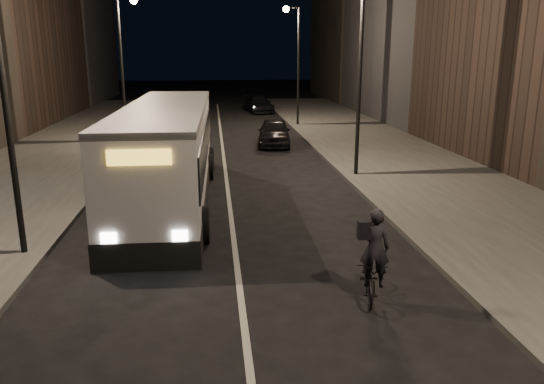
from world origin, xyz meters
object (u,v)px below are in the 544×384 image
object	(u,v)px
streetlight_left_far	(125,50)
cyclist_on_bicycle	(371,268)
streetlight_right_far	(295,50)
car_far	(259,104)
streetlight_right_mid	(355,50)
city_bus	(168,150)
streetlight_left_near	(10,50)
car_near	(274,132)
car_mid	(178,116)

from	to	relation	value
streetlight_left_far	cyclist_on_bicycle	xyz separation A→B (m)	(8.20, -21.36, -4.65)
streetlight_right_far	cyclist_on_bicycle	distance (m)	27.86
streetlight_left_far	car_far	xyz separation A→B (m)	(8.93, 15.42, -4.65)
streetlight_right_mid	cyclist_on_bicycle	world-z (taller)	streetlight_right_mid
city_bus	cyclist_on_bicycle	distance (m)	9.94
streetlight_left_far	cyclist_on_bicycle	world-z (taller)	streetlight_left_far
streetlight_left_near	streetlight_left_far	bearing A→B (deg)	90.00
cyclist_on_bicycle	car_near	size ratio (longest dim) A/B	0.48
streetlight_left_far	car_mid	world-z (taller)	streetlight_left_far
streetlight_right_far	streetlight_left_near	xyz separation A→B (m)	(-10.66, -24.00, 0.00)
streetlight_right_mid	car_mid	world-z (taller)	streetlight_right_mid
car_far	streetlight_left_near	bearing A→B (deg)	-112.65
streetlight_right_far	streetlight_left_far	world-z (taller)	same
car_near	car_far	world-z (taller)	car_near
city_bus	cyclist_on_bicycle	bearing A→B (deg)	-58.42
streetlight_left_near	streetlight_left_far	distance (m)	18.00
streetlight_left_far	car_near	bearing A→B (deg)	-11.10
city_bus	cyclist_on_bicycle	world-z (taller)	city_bus
cyclist_on_bicycle	car_far	size ratio (longest dim) A/B	0.44
streetlight_right_far	car_near	xyz separation A→B (m)	(-2.33, -7.63, -4.60)
city_bus	car_mid	distance (m)	19.64
streetlight_left_near	city_bus	world-z (taller)	streetlight_left_near
car_mid	car_far	size ratio (longest dim) A/B	0.95
cyclist_on_bicycle	car_near	distance (m)	19.73
car_mid	streetlight_left_far	bearing A→B (deg)	69.45
car_far	streetlight_right_far	bearing A→B (deg)	-87.26
streetlight_left_near	car_far	bearing A→B (deg)	75.04
streetlight_right_mid	streetlight_right_far	bearing A→B (deg)	90.00
city_bus	car_mid	world-z (taller)	city_bus
streetlight_left_far	car_near	distance (m)	9.65
streetlight_right_mid	streetlight_left_far	distance (m)	14.62
streetlight_right_mid	car_mid	distance (m)	19.25
streetlight_right_far	streetlight_left_near	size ratio (longest dim) A/B	1.00
cyclist_on_bicycle	car_mid	distance (m)	28.70
streetlight_right_far	car_near	size ratio (longest dim) A/B	1.82
cyclist_on_bicycle	car_far	bearing A→B (deg)	102.45
streetlight_right_far	streetlight_left_near	world-z (taller)	same
streetlight_right_mid	streetlight_left_near	size ratio (longest dim) A/B	1.00
streetlight_right_mid	car_mid	size ratio (longest dim) A/B	1.75
streetlight_right_mid	car_mid	bearing A→B (deg)	116.50
streetlight_right_mid	city_bus	world-z (taller)	streetlight_right_mid
streetlight_right_mid	car_far	xyz separation A→B (m)	(-1.73, 25.42, -4.65)
streetlight_right_mid	city_bus	distance (m)	8.72
streetlight_left_near	city_bus	bearing A→B (deg)	58.14
city_bus	streetlight_left_near	bearing A→B (deg)	-120.79
city_bus	car_far	world-z (taller)	city_bus
city_bus	car_near	xyz separation A→B (m)	(5.14, 11.23, -1.14)
city_bus	car_near	world-z (taller)	city_bus
streetlight_right_mid	streetlight_left_near	xyz separation A→B (m)	(-10.66, -8.00, 0.00)
streetlight_right_mid	car_near	size ratio (longest dim) A/B	1.82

